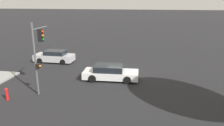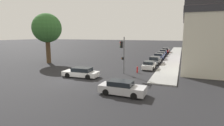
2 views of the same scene
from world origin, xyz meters
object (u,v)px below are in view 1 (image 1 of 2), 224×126
(crossing_car_1, at_px, (55,57))
(fire_hydrant, at_px, (7,94))
(crossing_car_0, at_px, (110,73))
(traffic_signal, at_px, (38,48))

(crossing_car_1, relative_size, fire_hydrant, 4.78)
(crossing_car_0, relative_size, crossing_car_1, 1.11)
(crossing_car_0, bearing_deg, traffic_signal, -144.99)
(crossing_car_0, distance_m, fire_hydrant, 8.31)
(crossing_car_1, xyz_separation_m, fire_hydrant, (-0.95, 9.84, -0.15))
(traffic_signal, relative_size, crossing_car_1, 1.21)
(traffic_signal, bearing_deg, fire_hydrant, -134.06)
(fire_hydrant, bearing_deg, traffic_signal, -134.27)
(traffic_signal, height_order, crossing_car_1, traffic_signal)
(crossing_car_1, distance_m, fire_hydrant, 9.88)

